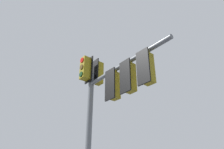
{
  "coord_description": "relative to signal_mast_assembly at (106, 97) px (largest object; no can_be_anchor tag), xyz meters",
  "views": [
    {
      "loc": [
        -4.66,
        -5.45,
        1.93
      ],
      "look_at": [
        -0.92,
        -0.21,
        5.4
      ],
      "focal_mm": 35.66,
      "sensor_mm": 36.0,
      "label": 1
    }
  ],
  "objects": [
    {
      "name": "signal_mast_assembly",
      "position": [
        0.0,
        0.0,
        0.0
      ],
      "size": [
        0.97,
        3.87,
        6.58
      ],
      "color": "slate",
      "rests_on": "ground"
    }
  ]
}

